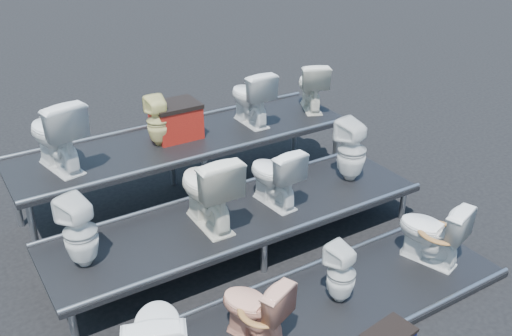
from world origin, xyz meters
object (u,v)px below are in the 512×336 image
toilet_9 (158,121)px  toilet_5 (208,189)px  toilet_7 (352,150)px  red_crate (176,122)px  toilet_4 (80,232)px  toilet_10 (251,97)px  toilet_11 (312,85)px  toilet_1 (254,308)px  toilet_6 (274,175)px  toilet_8 (55,134)px  toilet_3 (432,231)px  toilet_2 (341,274)px

toilet_9 → toilet_5: bearing=91.1°
toilet_7 → red_crate: red_crate is taller
toilet_4 → toilet_10: size_ratio=0.97×
toilet_11 → red_crate: (-1.97, 0.09, -0.14)m
toilet_11 → red_crate: 1.98m
toilet_7 → toilet_1: bearing=23.6°
toilet_6 → toilet_4: bearing=-5.0°
toilet_10 → red_crate: size_ratio=1.33×
toilet_8 → toilet_11: bearing=168.6°
toilet_3 → toilet_10: bearing=-94.4°
toilet_10 → toilet_11: 0.97m
toilet_7 → toilet_3: bearing=83.0°
toilet_6 → toilet_11: bearing=-143.4°
toilet_1 → toilet_10: 3.14m
toilet_10 → toilet_3: bearing=103.9°
toilet_2 → toilet_8: bearing=-64.3°
toilet_9 → red_crate: (0.27, 0.09, -0.10)m
toilet_8 → toilet_11: (3.40, 0.00, -0.07)m
red_crate → toilet_2: bearing=-80.8°
toilet_1 → toilet_9: (0.28, 2.60, 0.77)m
toilet_9 → red_crate: 0.30m
toilet_3 → red_crate: (-1.62, 2.69, 0.63)m
toilet_6 → toilet_5: bearing=-5.0°
toilet_3 → red_crate: size_ratio=1.33×
toilet_9 → toilet_8: bearing=2.7°
toilet_2 → toilet_11: 3.14m
toilet_4 → red_crate: size_ratio=1.29×
toilet_2 → toilet_10: size_ratio=0.85×
toilet_8 → toilet_9: bearing=168.6°
toilet_8 → toilet_7: bearing=145.5°
toilet_10 → toilet_8: bearing=0.6°
toilet_5 → toilet_11: toilet_11 is taller
toilet_1 → red_crate: size_ratio=1.21×
toilet_5 → toilet_7: bearing=-178.8°
toilet_4 → toilet_9: toilet_9 is taller
toilet_1 → toilet_5: size_ratio=0.78×
toilet_3 → toilet_7: bearing=-107.1°
toilet_5 → toilet_9: bearing=-90.5°
toilet_3 → toilet_5: (-1.92, 1.30, 0.46)m
toilet_11 → toilet_9: bearing=25.0°
toilet_2 → toilet_9: bearing=-85.0°
toilet_3 → toilet_7: (-0.01, 1.30, 0.41)m
toilet_1 → toilet_2: 0.97m
toilet_10 → toilet_11: bearing=-179.4°
toilet_4 → toilet_2: bearing=128.0°
toilet_2 → toilet_4: 2.45m
toilet_4 → toilet_7: bearing=160.6°
toilet_4 → toilet_11: (3.59, 1.30, 0.39)m
toilet_1 → toilet_2: toilet_1 is taller
toilet_3 → toilet_11: toilet_11 is taller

